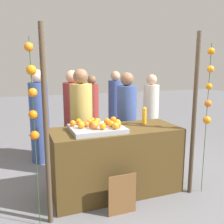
# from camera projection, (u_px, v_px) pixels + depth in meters

# --- Properties ---
(ground_plane) EXTENTS (24.00, 24.00, 0.00)m
(ground_plane) POSITION_uv_depth(u_px,v_px,m) (116.00, 191.00, 3.49)
(ground_plane) COLOR slate
(stall_counter) EXTENTS (1.73, 0.72, 0.90)m
(stall_counter) POSITION_uv_depth(u_px,v_px,m) (116.00, 160.00, 3.41)
(stall_counter) COLOR #4C3819
(stall_counter) RESTS_ON ground_plane
(orange_tray) EXTENTS (0.67, 0.56, 0.06)m
(orange_tray) POSITION_uv_depth(u_px,v_px,m) (97.00, 129.00, 3.20)
(orange_tray) COLOR #9EA0A5
(orange_tray) RESTS_ON stall_counter
(orange_0) EXTENTS (0.08, 0.08, 0.08)m
(orange_0) POSITION_uv_depth(u_px,v_px,m) (92.00, 121.00, 3.35)
(orange_0) COLOR orange
(orange_0) RESTS_ON orange_tray
(orange_1) EXTENTS (0.08, 0.08, 0.08)m
(orange_1) POSITION_uv_depth(u_px,v_px,m) (73.00, 123.00, 3.19)
(orange_1) COLOR orange
(orange_1) RESTS_ON orange_tray
(orange_2) EXTENTS (0.09, 0.09, 0.09)m
(orange_2) POSITION_uv_depth(u_px,v_px,m) (94.00, 126.00, 3.05)
(orange_2) COLOR orange
(orange_2) RESTS_ON orange_tray
(orange_3) EXTENTS (0.09, 0.09, 0.09)m
(orange_3) POSITION_uv_depth(u_px,v_px,m) (107.00, 122.00, 3.27)
(orange_3) COLOR orange
(orange_3) RESTS_ON orange_tray
(orange_4) EXTENTS (0.08, 0.08, 0.08)m
(orange_4) POSITION_uv_depth(u_px,v_px,m) (79.00, 122.00, 3.30)
(orange_4) COLOR orange
(orange_4) RESTS_ON orange_tray
(orange_5) EXTENTS (0.08, 0.08, 0.08)m
(orange_5) POSITION_uv_depth(u_px,v_px,m) (103.00, 126.00, 3.03)
(orange_5) COLOR orange
(orange_5) RESTS_ON orange_tray
(orange_6) EXTENTS (0.08, 0.08, 0.08)m
(orange_6) POSITION_uv_depth(u_px,v_px,m) (90.00, 122.00, 3.27)
(orange_6) COLOR orange
(orange_6) RESTS_ON orange_tray
(orange_7) EXTENTS (0.09, 0.09, 0.09)m
(orange_7) POSITION_uv_depth(u_px,v_px,m) (113.00, 120.00, 3.40)
(orange_7) COLOR orange
(orange_7) RESTS_ON orange_tray
(orange_8) EXTENTS (0.08, 0.08, 0.08)m
(orange_8) POSITION_uv_depth(u_px,v_px,m) (111.00, 124.00, 3.16)
(orange_8) COLOR orange
(orange_8) RESTS_ON orange_tray
(orange_9) EXTENTS (0.08, 0.08, 0.08)m
(orange_9) POSITION_uv_depth(u_px,v_px,m) (97.00, 121.00, 3.32)
(orange_9) COLOR orange
(orange_9) RESTS_ON orange_tray
(orange_10) EXTENTS (0.08, 0.08, 0.08)m
(orange_10) POSITION_uv_depth(u_px,v_px,m) (118.00, 125.00, 3.12)
(orange_10) COLOR orange
(orange_10) RESTS_ON orange_tray
(orange_11) EXTENTS (0.09, 0.09, 0.09)m
(orange_11) POSITION_uv_depth(u_px,v_px,m) (81.00, 125.00, 3.09)
(orange_11) COLOR orange
(orange_11) RESTS_ON orange_tray
(orange_12) EXTENTS (0.07, 0.07, 0.07)m
(orange_12) POSITION_uv_depth(u_px,v_px,m) (87.00, 124.00, 3.16)
(orange_12) COLOR orange
(orange_12) RESTS_ON orange_tray
(orange_13) EXTENTS (0.08, 0.08, 0.08)m
(orange_13) POSITION_uv_depth(u_px,v_px,m) (93.00, 124.00, 3.19)
(orange_13) COLOR orange
(orange_13) RESTS_ON orange_tray
(orange_14) EXTENTS (0.08, 0.08, 0.08)m
(orange_14) POSITION_uv_depth(u_px,v_px,m) (96.00, 125.00, 3.13)
(orange_14) COLOR orange
(orange_14) RESTS_ON orange_tray
(orange_15) EXTENTS (0.08, 0.08, 0.08)m
(orange_15) POSITION_uv_depth(u_px,v_px,m) (118.00, 122.00, 3.24)
(orange_15) COLOR orange
(orange_15) RESTS_ON orange_tray
(orange_16) EXTENTS (0.08, 0.08, 0.08)m
(orange_16) POSITION_uv_depth(u_px,v_px,m) (116.00, 126.00, 3.05)
(orange_16) COLOR orange
(orange_16) RESTS_ON orange_tray
(orange_17) EXTENTS (0.07, 0.07, 0.07)m
(orange_17) POSITION_uv_depth(u_px,v_px,m) (96.00, 123.00, 3.24)
(orange_17) COLOR orange
(orange_17) RESTS_ON orange_tray
(juice_bottle) EXTENTS (0.06, 0.06, 0.25)m
(juice_bottle) POSITION_uv_depth(u_px,v_px,m) (144.00, 116.00, 3.58)
(juice_bottle) COLOR orange
(juice_bottle) RESTS_ON stall_counter
(chalkboard_sign) EXTENTS (0.35, 0.03, 0.51)m
(chalkboard_sign) POSITION_uv_depth(u_px,v_px,m) (122.00, 195.00, 2.90)
(chalkboard_sign) COLOR brown
(chalkboard_sign) RESTS_ON ground_plane
(vendor_left) EXTENTS (0.34, 0.34, 1.69)m
(vendor_left) POSITION_uv_depth(u_px,v_px,m) (82.00, 127.00, 3.86)
(vendor_left) COLOR tan
(vendor_left) RESTS_ON ground_plane
(vendor_right) EXTENTS (0.33, 0.33, 1.62)m
(vendor_right) POSITION_uv_depth(u_px,v_px,m) (127.00, 125.00, 4.16)
(vendor_right) COLOR #384C8C
(vendor_right) RESTS_ON ground_plane
(crowd_person_0) EXTENTS (0.30, 0.30, 1.52)m
(crowd_person_0) POSITION_uv_depth(u_px,v_px,m) (92.00, 111.00, 5.69)
(crowd_person_0) COLOR maroon
(crowd_person_0) RESTS_ON ground_plane
(crowd_person_1) EXTENTS (0.32, 0.32, 1.61)m
(crowd_person_1) POSITION_uv_depth(u_px,v_px,m) (115.00, 108.00, 5.77)
(crowd_person_1) COLOR #384C8C
(crowd_person_1) RESTS_ON ground_plane
(crowd_person_2) EXTENTS (0.33, 0.33, 1.65)m
(crowd_person_2) POSITION_uv_depth(u_px,v_px,m) (73.00, 119.00, 4.56)
(crowd_person_2) COLOR maroon
(crowd_person_2) RESTS_ON ground_plane
(crowd_person_3) EXTENTS (0.33, 0.33, 1.67)m
(crowd_person_3) POSITION_uv_depth(u_px,v_px,m) (40.00, 120.00, 4.43)
(crowd_person_3) COLOR #384C8C
(crowd_person_3) RESTS_ON ground_plane
(crowd_person_4) EXTENTS (0.31, 0.31, 1.56)m
(crowd_person_4) POSITION_uv_depth(u_px,v_px,m) (151.00, 115.00, 5.12)
(crowd_person_4) COLOR beige
(crowd_person_4) RESTS_ON ground_plane
(canopy_post_left) EXTENTS (0.06, 0.06, 2.15)m
(canopy_post_left) POSITION_uv_depth(u_px,v_px,m) (46.00, 129.00, 2.60)
(canopy_post_left) COLOR #473828
(canopy_post_left) RESTS_ON ground_plane
(canopy_post_right) EXTENTS (0.06, 0.06, 2.15)m
(canopy_post_right) POSITION_uv_depth(u_px,v_px,m) (194.00, 116.00, 3.25)
(canopy_post_right) COLOR #473828
(canopy_post_right) RESTS_ON ground_plane
(garland_strand_left) EXTENTS (0.10, 0.11, 2.01)m
(garland_strand_left) POSITION_uv_depth(u_px,v_px,m) (32.00, 94.00, 2.47)
(garland_strand_left) COLOR #2D4C23
(garland_strand_left) RESTS_ON ground_plane
(garland_strand_right) EXTENTS (0.10, 0.10, 2.01)m
(garland_strand_right) POSITION_uv_depth(u_px,v_px,m) (209.00, 91.00, 3.20)
(garland_strand_right) COLOR #2D4C23
(garland_strand_right) RESTS_ON ground_plane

